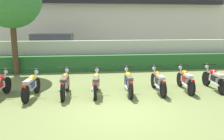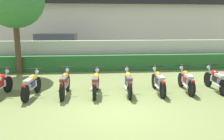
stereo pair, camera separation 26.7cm
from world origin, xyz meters
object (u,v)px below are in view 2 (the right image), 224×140
object	(u,v)px
motorcycle_in_row_5	(128,82)
motorcycle_in_row_6	(158,81)
motorcycle_in_row_2	(31,85)
motorcycle_in_row_3	(65,83)
motorcycle_in_row_4	(96,83)
motorcycle_in_row_1	(0,85)
motorcycle_in_row_7	(186,80)
motorcycle_in_row_8	(216,80)
parked_car	(59,47)

from	to	relation	value
motorcycle_in_row_5	motorcycle_in_row_6	size ratio (longest dim) A/B	1.00
motorcycle_in_row_2	motorcycle_in_row_3	bearing A→B (deg)	-79.89
motorcycle_in_row_4	motorcycle_in_row_6	xyz separation A→B (m)	(2.35, 0.01, 0.01)
motorcycle_in_row_1	motorcycle_in_row_7	xyz separation A→B (m)	(6.86, 0.12, -0.01)
motorcycle_in_row_1	motorcycle_in_row_3	bearing A→B (deg)	-83.16
motorcycle_in_row_5	motorcycle_in_row_6	bearing A→B (deg)	-84.99
motorcycle_in_row_6	motorcycle_in_row_8	world-z (taller)	motorcycle_in_row_8
motorcycle_in_row_4	parked_car	bearing A→B (deg)	21.92
motorcycle_in_row_8	motorcycle_in_row_5	bearing A→B (deg)	93.75
motorcycle_in_row_2	motorcycle_in_row_1	bearing A→B (deg)	93.89
motorcycle_in_row_1	motorcycle_in_row_6	distance (m)	5.74
motorcycle_in_row_4	motorcycle_in_row_5	xyz separation A→B (m)	(1.20, -0.02, 0.01)
motorcycle_in_row_2	motorcycle_in_row_8	world-z (taller)	motorcycle_in_row_8
motorcycle_in_row_4	motorcycle_in_row_6	world-z (taller)	motorcycle_in_row_6
parked_car	motorcycle_in_row_1	xyz separation A→B (m)	(-1.05, -8.37, -0.48)
motorcycle_in_row_1	motorcycle_in_row_8	bearing A→B (deg)	-82.58
motorcycle_in_row_7	motorcycle_in_row_8	world-z (taller)	motorcycle_in_row_8
motorcycle_in_row_3	motorcycle_in_row_5	xyz separation A→B (m)	(2.32, -0.01, -0.01)
parked_car	motorcycle_in_row_2	bearing A→B (deg)	-85.79
motorcycle_in_row_3	motorcycle_in_row_8	bearing A→B (deg)	-85.65
motorcycle_in_row_2	motorcycle_in_row_5	size ratio (longest dim) A/B	0.94
motorcycle_in_row_4	motorcycle_in_row_8	distance (m)	4.64
parked_car	motorcycle_in_row_7	world-z (taller)	parked_car
motorcycle_in_row_3	motorcycle_in_row_6	size ratio (longest dim) A/B	0.97
motorcycle_in_row_2	motorcycle_in_row_8	bearing A→B (deg)	-81.73
motorcycle_in_row_2	motorcycle_in_row_7	xyz separation A→B (m)	(5.76, 0.18, -0.00)
motorcycle_in_row_8	motorcycle_in_row_4	bearing A→B (deg)	93.16
parked_car	motorcycle_in_row_8	size ratio (longest dim) A/B	2.40
motorcycle_in_row_5	motorcycle_in_row_6	world-z (taller)	motorcycle_in_row_5
parked_car	motorcycle_in_row_5	bearing A→B (deg)	-63.25
motorcycle_in_row_8	motorcycle_in_row_6	bearing A→B (deg)	93.67
motorcycle_in_row_2	motorcycle_in_row_8	xyz separation A→B (m)	(6.92, 0.13, 0.00)
motorcycle_in_row_1	motorcycle_in_row_5	bearing A→B (deg)	-83.25
motorcycle_in_row_3	motorcycle_in_row_5	distance (m)	2.32
motorcycle_in_row_4	motorcycle_in_row_5	size ratio (longest dim) A/B	0.95
motorcycle_in_row_1	motorcycle_in_row_2	xyz separation A→B (m)	(1.10, -0.06, -0.01)
motorcycle_in_row_1	motorcycle_in_row_8	world-z (taller)	motorcycle_in_row_1
motorcycle_in_row_2	motorcycle_in_row_6	bearing A→B (deg)	-81.84
motorcycle_in_row_3	motorcycle_in_row_4	xyz separation A→B (m)	(1.12, 0.01, -0.02)
motorcycle_in_row_4	motorcycle_in_row_7	size ratio (longest dim) A/B	0.96
motorcycle_in_row_1	motorcycle_in_row_4	world-z (taller)	motorcycle_in_row_1
motorcycle_in_row_6	motorcycle_in_row_2	bearing A→B (deg)	93.12
parked_car	motorcycle_in_row_4	bearing A→B (deg)	-70.50
motorcycle_in_row_6	motorcycle_in_row_7	distance (m)	1.13
motorcycle_in_row_6	motorcycle_in_row_5	bearing A→B (deg)	93.68
motorcycle_in_row_2	motorcycle_in_row_3	xyz separation A→B (m)	(1.17, 0.06, 0.01)
motorcycle_in_row_5	motorcycle_in_row_2	bearing A→B (deg)	94.26
parked_car	motorcycle_in_row_5	xyz separation A→B (m)	(3.55, -8.38, -0.49)
motorcycle_in_row_3	motorcycle_in_row_8	xyz separation A→B (m)	(5.76, 0.07, -0.01)
motorcycle_in_row_4	motorcycle_in_row_7	distance (m)	3.47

